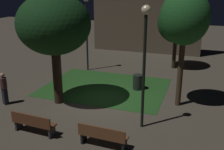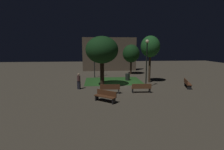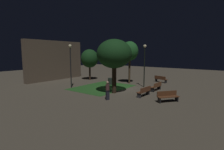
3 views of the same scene
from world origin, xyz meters
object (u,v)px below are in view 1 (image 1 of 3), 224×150
(tree_lawn_side, at_px, (54,25))
(pedestrian, at_px, (4,88))
(bench_near_trees, at_px, (103,135))
(lamp_post_plaza_east, at_px, (145,49))
(bench_front_right, at_px, (33,123))
(tree_left_canopy, at_px, (177,23))
(lamp_post_near_wall, at_px, (86,22))
(tree_near_wall, at_px, (185,19))
(trash_bin, at_px, (138,82))

(tree_lawn_side, height_order, pedestrian, tree_lawn_side)
(bench_near_trees, distance_m, lamp_post_plaza_east, 3.57)
(bench_front_right, distance_m, pedestrian, 3.58)
(bench_near_trees, height_order, tree_left_canopy, tree_left_canopy)
(lamp_post_near_wall, bearing_deg, pedestrian, -103.29)
(lamp_post_near_wall, bearing_deg, bench_near_trees, -62.99)
(tree_near_wall, distance_m, lamp_post_plaza_east, 3.06)
(tree_lawn_side, distance_m, trash_bin, 5.63)
(bench_front_right, bearing_deg, tree_lawn_side, 100.95)
(tree_near_wall, bearing_deg, tree_left_canopy, 98.67)
(tree_near_wall, relative_size, pedestrian, 3.39)
(bench_front_right, bearing_deg, bench_near_trees, -0.00)
(tree_near_wall, relative_size, lamp_post_near_wall, 1.11)
(tree_left_canopy, relative_size, trash_bin, 5.29)
(tree_near_wall, xyz_separation_m, lamp_post_near_wall, (-6.50, 3.87, -0.87))
(tree_lawn_side, height_order, tree_left_canopy, tree_lawn_side)
(tree_left_canopy, height_order, lamp_post_near_wall, lamp_post_near_wall)
(tree_left_canopy, height_order, tree_near_wall, tree_near_wall)
(tree_lawn_side, distance_m, tree_near_wall, 5.90)
(bench_near_trees, bearing_deg, tree_left_canopy, 83.61)
(bench_near_trees, height_order, pedestrian, pedestrian)
(tree_lawn_side, distance_m, pedestrian, 3.97)
(bench_near_trees, bearing_deg, lamp_post_near_wall, 117.01)
(tree_near_wall, distance_m, lamp_post_near_wall, 7.62)
(bench_front_right, xyz_separation_m, bench_near_trees, (2.91, -0.00, 0.00))
(tree_left_canopy, bearing_deg, bench_near_trees, -96.39)
(trash_bin, relative_size, pedestrian, 0.53)
(bench_front_right, distance_m, lamp_post_plaza_east, 5.19)
(bench_near_trees, bearing_deg, tree_lawn_side, 139.23)
(lamp_post_plaza_east, bearing_deg, lamp_post_near_wall, 129.08)
(lamp_post_near_wall, height_order, lamp_post_plaza_east, lamp_post_near_wall)
(tree_near_wall, xyz_separation_m, trash_bin, (-2.36, 1.39, -3.75))
(bench_near_trees, distance_m, trash_bin, 6.02)
(bench_near_trees, relative_size, tree_left_canopy, 0.40)
(lamp_post_plaza_east, distance_m, pedestrian, 7.29)
(lamp_post_plaza_east, bearing_deg, tree_near_wall, 66.31)
(tree_left_canopy, bearing_deg, trash_bin, -106.05)
(trash_bin, height_order, pedestrian, pedestrian)
(bench_near_trees, xyz_separation_m, trash_bin, (-0.18, 6.02, -0.05))
(tree_near_wall, distance_m, pedestrian, 9.10)
(lamp_post_near_wall, xyz_separation_m, lamp_post_plaza_east, (5.33, -6.56, -0.00))
(trash_bin, bearing_deg, bench_front_right, -114.34)
(bench_near_trees, relative_size, trash_bin, 2.13)
(tree_lawn_side, relative_size, tree_left_canopy, 1.17)
(bench_near_trees, bearing_deg, lamp_post_plaza_east, 62.81)
(bench_front_right, xyz_separation_m, tree_near_wall, (5.08, 4.63, 3.70))
(lamp_post_near_wall, bearing_deg, tree_near_wall, -30.75)
(bench_front_right, height_order, tree_lawn_side, tree_lawn_side)
(bench_front_right, height_order, bench_near_trees, same)
(bench_front_right, xyz_separation_m, tree_left_canopy, (4.12, 10.89, 2.67))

